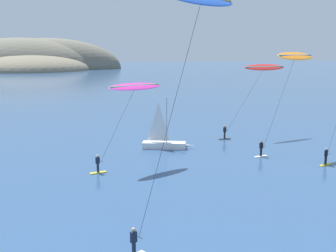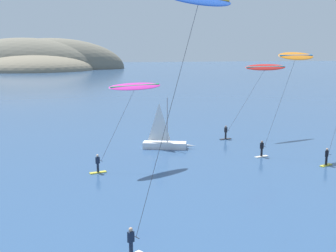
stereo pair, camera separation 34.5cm
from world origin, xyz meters
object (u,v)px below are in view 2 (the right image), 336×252
at_px(sailboat_near, 167,143).
at_px(kitesurfer_magenta, 133,92).
at_px(kitesurfer_orange, 293,64).
at_px(kitesurfer_red, 263,72).
at_px(kitesurfer_blue, 194,17).

relative_size(sailboat_near, kitesurfer_magenta, 0.75).
bearing_deg(kitesurfer_magenta, kitesurfer_orange, 5.12).
bearing_deg(kitesurfer_magenta, sailboat_near, 53.57).
height_order(sailboat_near, kitesurfer_red, kitesurfer_red).
xyz_separation_m(kitesurfer_orange, kitesurfer_blue, (-15.09, -17.07, 3.33)).
bearing_deg(kitesurfer_blue, kitesurfer_magenta, 96.16).
distance_m(kitesurfer_magenta, kitesurfer_red, 20.45).
height_order(sailboat_near, kitesurfer_blue, kitesurfer_blue).
xyz_separation_m(sailboat_near, kitesurfer_red, (13.05, 4.58, 7.39)).
xyz_separation_m(kitesurfer_orange, kitesurfer_magenta, (-16.77, -1.50, -2.36)).
bearing_deg(sailboat_near, kitesurfer_orange, -20.02).
height_order(kitesurfer_orange, kitesurfer_blue, kitesurfer_blue).
distance_m(sailboat_near, kitesurfer_blue, 24.90).
relative_size(kitesurfer_orange, kitesurfer_red, 1.12).
height_order(kitesurfer_orange, kitesurfer_magenta, kitesurfer_orange).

